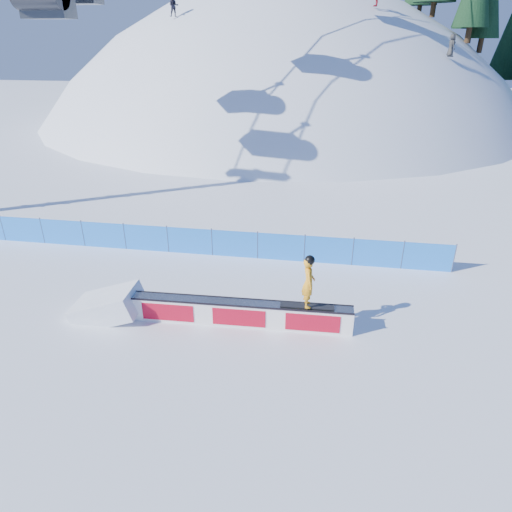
# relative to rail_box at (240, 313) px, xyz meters

# --- Properties ---
(ground) EXTENTS (160.00, 160.00, 0.00)m
(ground) POSITION_rel_rail_box_xyz_m (-3.21, 0.52, -0.44)
(ground) COLOR white
(ground) RESTS_ON ground
(snow_hill) EXTENTS (64.00, 64.00, 64.00)m
(snow_hill) POSITION_rel_rail_box_xyz_m (-3.21, 42.52, -18.44)
(snow_hill) COLOR silver
(snow_hill) RESTS_ON ground
(safety_fence) EXTENTS (22.05, 0.05, 1.30)m
(safety_fence) POSITION_rel_rail_box_xyz_m (-3.21, 5.02, 0.17)
(safety_fence) COLOR #217EF5
(safety_fence) RESTS_ON ground
(rail_box) EXTENTS (7.37, 0.74, 0.88)m
(rail_box) POSITION_rel_rail_box_xyz_m (0.00, 0.00, 0.00)
(rail_box) COLOR white
(rail_box) RESTS_ON ground
(snow_ramp) EXTENTS (2.40, 1.55, 1.47)m
(snow_ramp) POSITION_rel_rail_box_xyz_m (-4.60, -0.14, -0.44)
(snow_ramp) COLOR white
(snow_ramp) RESTS_ON ground
(snowboarder) EXTENTS (1.74, 0.67, 1.81)m
(snowboarder) POSITION_rel_rail_box_xyz_m (2.19, 0.07, 1.34)
(snowboarder) COLOR black
(snowboarder) RESTS_ON rail_box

